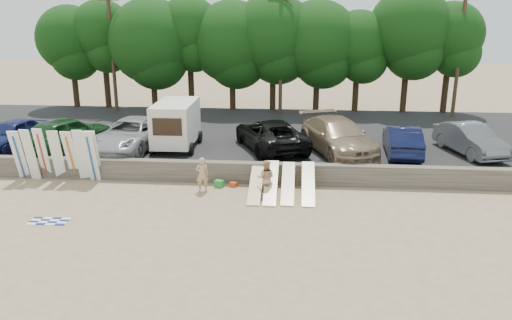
# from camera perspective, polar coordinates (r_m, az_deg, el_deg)

# --- Properties ---
(ground) EXTENTS (120.00, 120.00, 0.00)m
(ground) POSITION_cam_1_polar(r_m,az_deg,el_deg) (20.97, -4.49, -5.23)
(ground) COLOR tan
(ground) RESTS_ON ground
(seawall) EXTENTS (44.00, 0.50, 1.00)m
(seawall) POSITION_cam_1_polar(r_m,az_deg,el_deg) (23.58, -3.35, -1.38)
(seawall) COLOR #6B6356
(seawall) RESTS_ON ground
(parking_lot) EXTENTS (44.00, 14.50, 0.70)m
(parking_lot) POSITION_cam_1_polar(r_m,az_deg,el_deg) (30.78, -1.38, 2.70)
(parking_lot) COLOR #282828
(parking_lot) RESTS_ON ground
(treeline) EXTENTS (32.23, 6.54, 8.74)m
(treeline) POSITION_cam_1_polar(r_m,az_deg,el_deg) (36.89, -0.27, 13.84)
(treeline) COLOR #382616
(treeline) RESTS_ON parking_lot
(utility_poles) EXTENTS (25.80, 0.26, 9.00)m
(utility_poles) POSITION_cam_1_polar(r_m,az_deg,el_deg) (35.27, 2.87, 12.85)
(utility_poles) COLOR #473321
(utility_poles) RESTS_ON parking_lot
(box_trailer) EXTENTS (2.31, 3.98, 2.49)m
(box_trailer) POSITION_cam_1_polar(r_m,az_deg,el_deg) (26.89, -9.13, 4.24)
(box_trailer) COLOR silver
(box_trailer) RESTS_ON parking_lot
(car_0) EXTENTS (2.56, 4.78, 1.55)m
(car_0) POSITION_cam_1_polar(r_m,az_deg,el_deg) (29.74, -26.14, 2.69)
(car_0) COLOR #171F50
(car_0) RESTS_ON parking_lot
(car_1) EXTENTS (4.02, 5.63, 1.78)m
(car_1) POSITION_cam_1_polar(r_m,az_deg,el_deg) (28.26, -20.86, 2.90)
(car_1) COLOR #153B19
(car_1) RESTS_ON parking_lot
(car_2) EXTENTS (3.47, 6.09, 1.60)m
(car_2) POSITION_cam_1_polar(r_m,az_deg,el_deg) (27.38, -14.03, 2.89)
(car_2) COLOR #A4A5AA
(car_2) RESTS_ON parking_lot
(car_3) EXTENTS (4.67, 6.37, 1.61)m
(car_3) POSITION_cam_1_polar(r_m,az_deg,el_deg) (26.50, 1.66, 2.95)
(car_3) COLOR black
(car_3) RESTS_ON parking_lot
(car_4) EXTENTS (4.38, 6.57, 1.77)m
(car_4) POSITION_cam_1_polar(r_m,az_deg,el_deg) (26.11, 9.31, 2.70)
(car_4) COLOR #8B7358
(car_4) RESTS_ON parking_lot
(car_5) EXTENTS (1.92, 4.69, 1.51)m
(car_5) POSITION_cam_1_polar(r_m,az_deg,el_deg) (26.53, 16.37, 2.17)
(car_5) COLOR black
(car_5) RESTS_ON parking_lot
(car_6) EXTENTS (2.84, 4.95, 1.54)m
(car_6) POSITION_cam_1_polar(r_m,az_deg,el_deg) (27.87, 23.29, 2.19)
(car_6) COLOR #56595C
(car_6) RESTS_ON parking_lot
(surfboard_upright_0) EXTENTS (0.59, 0.85, 2.51)m
(surfboard_upright_0) POSITION_cam_1_polar(r_m,az_deg,el_deg) (26.13, -25.47, 0.52)
(surfboard_upright_0) COLOR white
(surfboard_upright_0) RESTS_ON ground
(surfboard_upright_1) EXTENTS (0.56, 0.62, 2.56)m
(surfboard_upright_1) POSITION_cam_1_polar(r_m,az_deg,el_deg) (25.84, -24.40, 0.55)
(surfboard_upright_1) COLOR white
(surfboard_upright_1) RESTS_ON ground
(surfboard_upright_2) EXTENTS (0.55, 0.57, 2.57)m
(surfboard_upright_2) POSITION_cam_1_polar(r_m,az_deg,el_deg) (25.76, -23.21, 0.65)
(surfboard_upright_2) COLOR white
(surfboard_upright_2) RESTS_ON ground
(surfboard_upright_3) EXTENTS (0.60, 0.78, 2.53)m
(surfboard_upright_3) POSITION_cam_1_polar(r_m,az_deg,el_deg) (25.32, -21.79, 0.50)
(surfboard_upright_3) COLOR white
(surfboard_upright_3) RESTS_ON ground
(surfboard_upright_4) EXTENTS (0.51, 0.80, 2.51)m
(surfboard_upright_4) POSITION_cam_1_polar(r_m,az_deg,el_deg) (25.08, -20.38, 0.48)
(surfboard_upright_4) COLOR white
(surfboard_upright_4) RESTS_ON ground
(surfboard_upright_5) EXTENTS (0.52, 0.58, 2.56)m
(surfboard_upright_5) POSITION_cam_1_polar(r_m,az_deg,el_deg) (24.84, -19.34, 0.50)
(surfboard_upright_5) COLOR white
(surfboard_upright_5) RESTS_ON ground
(surfboard_upright_6) EXTENTS (0.50, 0.67, 2.54)m
(surfboard_upright_6) POSITION_cam_1_polar(r_m,az_deg,el_deg) (24.56, -18.32, 0.40)
(surfboard_upright_6) COLOR white
(surfboard_upright_6) RESTS_ON ground
(surfboard_upright_7) EXTENTS (0.56, 0.74, 2.54)m
(surfboard_upright_7) POSITION_cam_1_polar(r_m,az_deg,el_deg) (24.69, -18.07, 0.49)
(surfboard_upright_7) COLOR white
(surfboard_upright_7) RESTS_ON ground
(surfboard_low_0) EXTENTS (0.56, 2.88, 0.98)m
(surfboard_low_0) POSITION_cam_1_polar(r_m,az_deg,el_deg) (21.99, -0.01, -2.75)
(surfboard_low_0) COLOR beige
(surfboard_low_0) RESTS_ON ground
(surfboard_low_1) EXTENTS (0.56, 2.81, 1.18)m
(surfboard_low_1) POSITION_cam_1_polar(r_m,az_deg,el_deg) (21.87, 1.73, -2.59)
(surfboard_low_1) COLOR beige
(surfboard_low_1) RESTS_ON ground
(surfboard_low_2) EXTENTS (0.56, 2.84, 1.10)m
(surfboard_low_2) POSITION_cam_1_polar(r_m,az_deg,el_deg) (21.95, 3.68, -2.66)
(surfboard_low_2) COLOR beige
(surfboard_low_2) RESTS_ON ground
(surfboard_low_3) EXTENTS (0.56, 2.82, 1.15)m
(surfboard_low_3) POSITION_cam_1_polar(r_m,az_deg,el_deg) (21.90, 5.99, -2.69)
(surfboard_low_3) COLOR beige
(surfboard_low_3) RESTS_ON ground
(beachgoer_a) EXTENTS (0.67, 0.54, 1.59)m
(beachgoer_a) POSITION_cam_1_polar(r_m,az_deg,el_deg) (22.41, -6.17, -1.65)
(beachgoer_a) COLOR tan
(beachgoer_a) RESTS_ON ground
(beachgoer_b) EXTENTS (0.85, 0.70, 1.62)m
(beachgoer_b) POSITION_cam_1_polar(r_m,az_deg,el_deg) (21.74, 1.14, -2.09)
(beachgoer_b) COLOR tan
(beachgoer_b) RESTS_ON ground
(cooler) EXTENTS (0.46, 0.41, 0.32)m
(cooler) POSITION_cam_1_polar(r_m,az_deg,el_deg) (23.06, -4.24, -2.72)
(cooler) COLOR green
(cooler) RESTS_ON ground
(gear_bag) EXTENTS (0.37, 0.34, 0.22)m
(gear_bag) POSITION_cam_1_polar(r_m,az_deg,el_deg) (23.10, -2.58, -2.79)
(gear_bag) COLOR #C74717
(gear_bag) RESTS_ON ground
(beach_towel) EXTENTS (1.52, 1.52, 0.00)m
(beach_towel) POSITION_cam_1_polar(r_m,az_deg,el_deg) (21.02, -22.59, -6.47)
(beach_towel) COLOR white
(beach_towel) RESTS_ON ground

